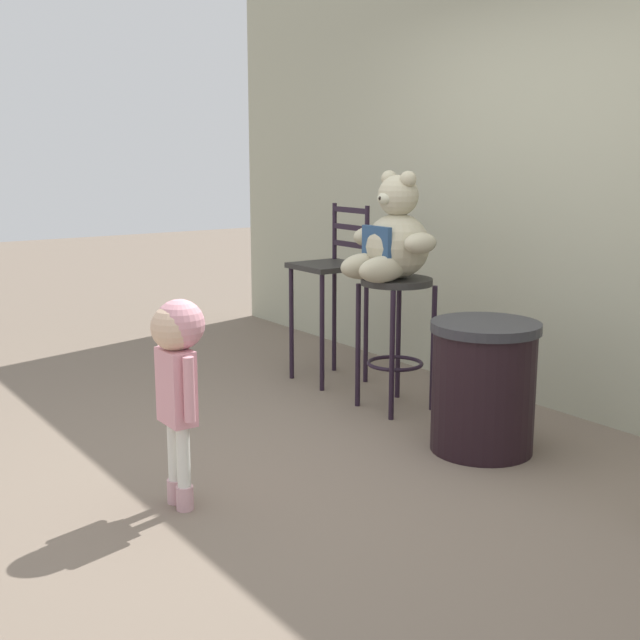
# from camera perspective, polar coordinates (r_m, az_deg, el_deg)

# --- Properties ---
(ground_plane) EXTENTS (24.00, 24.00, 0.00)m
(ground_plane) POSITION_cam_1_polar(r_m,az_deg,el_deg) (4.13, -0.82, -10.46)
(ground_plane) COLOR #766657
(building_wall) EXTENTS (7.18, 0.30, 3.21)m
(building_wall) POSITION_cam_1_polar(r_m,az_deg,el_deg) (5.17, 17.56, 11.67)
(building_wall) COLOR #ABAB91
(building_wall) RESTS_ON ground_plane
(bar_stool_with_teddy) EXTENTS (0.43, 0.43, 0.81)m
(bar_stool_with_teddy) POSITION_cam_1_polar(r_m,az_deg,el_deg) (4.97, 5.32, 0.37)
(bar_stool_with_teddy) COLOR #292826
(bar_stool_with_teddy) RESTS_ON ground_plane
(teddy_bear) EXTENTS (0.60, 0.54, 0.64)m
(teddy_bear) POSITION_cam_1_polar(r_m,az_deg,el_deg) (4.88, 5.14, 5.61)
(teddy_bear) COLOR #B4AB8D
(teddy_bear) RESTS_ON bar_stool_with_teddy
(child_walking) EXTENTS (0.30, 0.24, 0.94)m
(child_walking) POSITION_cam_1_polar(r_m,az_deg,el_deg) (3.58, -9.93, -2.64)
(child_walking) COLOR #CE9BA4
(child_walking) RESTS_ON ground_plane
(trash_bin) EXTENTS (0.57, 0.57, 0.69)m
(trash_bin) POSITION_cam_1_polar(r_m,az_deg,el_deg) (4.38, 11.32, -4.55)
(trash_bin) COLOR black
(trash_bin) RESTS_ON ground_plane
(bar_chair_empty) EXTENTS (0.43, 0.43, 1.21)m
(bar_chair_empty) POSITION_cam_1_polar(r_m,az_deg,el_deg) (5.57, 0.83, 3.01)
(bar_chair_empty) COLOR #292826
(bar_chair_empty) RESTS_ON ground_plane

